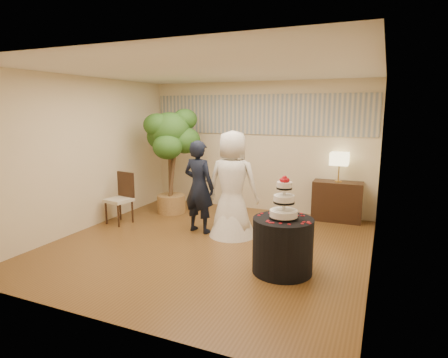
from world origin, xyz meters
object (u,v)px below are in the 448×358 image
at_px(groom, 199,187).
at_px(bride, 233,184).
at_px(cake_table, 283,245).
at_px(ficus_tree, 170,161).
at_px(console, 337,201).
at_px(wedding_cake, 284,197).
at_px(side_chair, 119,199).
at_px(table_lamp, 339,167).

xyz_separation_m(groom, bride, (0.63, 0.05, 0.09)).
bearing_deg(cake_table, ficus_tree, 146.08).
xyz_separation_m(groom, console, (2.22, 1.71, -0.44)).
bearing_deg(wedding_cake, bride, 136.50).
distance_m(console, side_chair, 4.33).
relative_size(cake_table, console, 0.86).
xyz_separation_m(table_lamp, side_chair, (-3.90, -1.88, -0.59)).
distance_m(bride, wedding_cake, 1.67).
relative_size(groom, console, 1.75).
relative_size(table_lamp, side_chair, 0.58).
distance_m(table_lamp, side_chair, 4.37).
bearing_deg(groom, wedding_cake, 158.04).
xyz_separation_m(ficus_tree, side_chair, (-0.53, -1.08, -0.64)).
height_order(bride, wedding_cake, bride).
bearing_deg(wedding_cake, cake_table, 0.00).
bearing_deg(table_lamp, groom, -142.37).
relative_size(bride, cake_table, 2.26).
height_order(table_lamp, ficus_tree, ficus_tree).
bearing_deg(cake_table, wedding_cake, 0.00).
bearing_deg(ficus_tree, bride, -25.88).
bearing_deg(side_chair, console, 35.97).
distance_m(groom, side_chair, 1.72).
bearing_deg(table_lamp, console, 0.00).
xyz_separation_m(bride, side_chair, (-2.31, -0.22, -0.43)).
bearing_deg(bride, table_lamp, -135.71).
bearing_deg(cake_table, console, 82.25).
distance_m(bride, side_chair, 2.36).
height_order(groom, console, groom).
bearing_deg(side_chair, cake_table, -4.56).
bearing_deg(side_chair, groom, 16.00).
height_order(wedding_cake, console, wedding_cake).
height_order(console, ficus_tree, ficus_tree).
bearing_deg(ficus_tree, table_lamp, 13.36).
height_order(bride, ficus_tree, ficus_tree).
relative_size(groom, cake_table, 2.04).
xyz_separation_m(wedding_cake, side_chair, (-3.51, 0.92, -0.56)).
bearing_deg(console, bride, -135.51).
relative_size(bride, ficus_tree, 0.82).
bearing_deg(groom, console, -133.58).
xyz_separation_m(bride, ficus_tree, (-1.78, 0.86, 0.21)).
xyz_separation_m(bride, console, (1.59, 1.66, -0.53)).
bearing_deg(side_chair, bride, 15.65).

